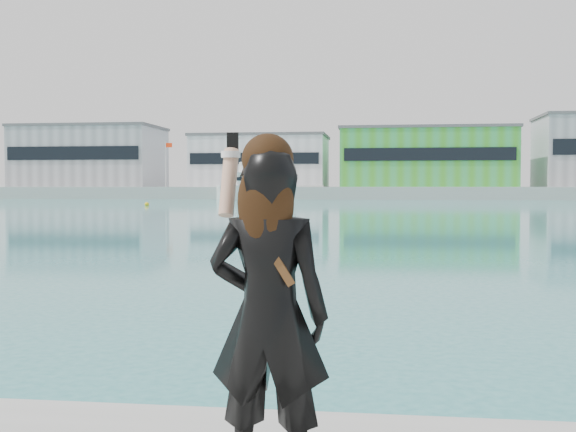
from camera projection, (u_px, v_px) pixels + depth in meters
far_quay at (381, 192)px, 132.33m from camera, size 320.00×40.00×2.00m
warehouse_grey_left at (90, 156)px, 137.28m from camera, size 26.52×16.36×11.50m
warehouse_white at (261, 161)px, 132.98m from camera, size 24.48×15.35×9.50m
warehouse_green at (426, 157)px, 129.01m from camera, size 30.60×16.36×10.50m
flagpole_left at (166, 161)px, 128.17m from camera, size 1.28×0.16×8.00m
flagpole_right at (514, 160)px, 120.27m from camera, size 1.28×0.16×8.00m
motor_yacht at (266, 186)px, 116.79m from camera, size 17.44×10.68×7.89m
buoy_far at (147, 206)px, 79.54m from camera, size 0.50×0.50×0.50m
woman at (268, 305)px, 3.44m from camera, size 0.60×0.41×1.70m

